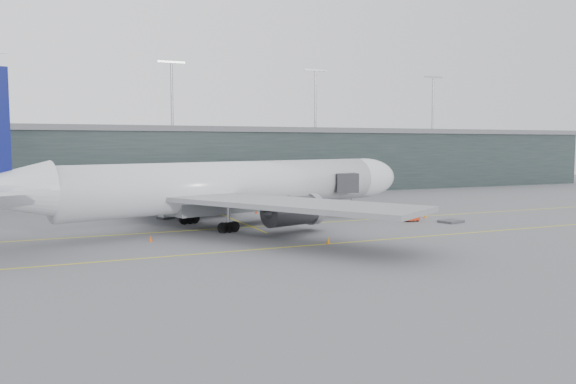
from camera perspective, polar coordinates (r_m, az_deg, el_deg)
name	(u,v)px	position (r m, az deg, el deg)	size (l,w,h in m)	color
ground	(208,225)	(79.74, -8.09, -3.34)	(320.00, 320.00, 0.00)	slate
taxiline_a	(216,229)	(75.92, -7.30, -3.73)	(160.00, 0.25, 0.02)	#D3C813
taxiline_b	(257,249)	(60.90, -3.16, -5.84)	(160.00, 0.25, 0.02)	#D3C813
taxiline_lead_main	(206,208)	(100.18, -8.31, -1.65)	(0.25, 60.00, 0.02)	#D3C813
terminal	(143,160)	(135.83, -14.53, 3.17)	(240.00, 36.00, 29.00)	black
main_aircraft	(231,186)	(78.29, -5.82, 0.56)	(68.30, 62.79, 19.47)	silver
jet_bridge	(309,175)	(111.39, 2.12, 1.73)	(15.45, 44.74, 6.95)	#2B2C30
gse_cart	(411,216)	(84.42, 12.38, -2.37)	(2.30, 1.55, 1.51)	#B5290C
baggage_dolly	(451,221)	(84.73, 16.22, -2.87)	(3.16, 2.52, 0.32)	#3C3D42
uld_a	(166,212)	(87.20, -12.31, -1.99)	(2.76, 2.51, 2.04)	#3B3B40
uld_b	(182,209)	(90.67, -10.77, -1.69)	(2.74, 2.47, 2.05)	#3B3B40
uld_c	(180,211)	(90.22, -10.92, -1.87)	(2.09, 1.83, 1.64)	#3B3B40
cone_nose	(425,216)	(88.81, 13.76, -2.34)	(0.47, 0.47, 0.75)	#F9600D
cone_wing_stbd	(328,240)	(64.34, 4.11, -4.93)	(0.49, 0.49, 0.77)	orange
cone_wing_port	(256,211)	(92.08, -3.24, -1.99)	(0.41, 0.41, 0.66)	#FE3B0E
cone_tail	(151,239)	(67.46, -13.78, -4.62)	(0.46, 0.46, 0.72)	#E14C0C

